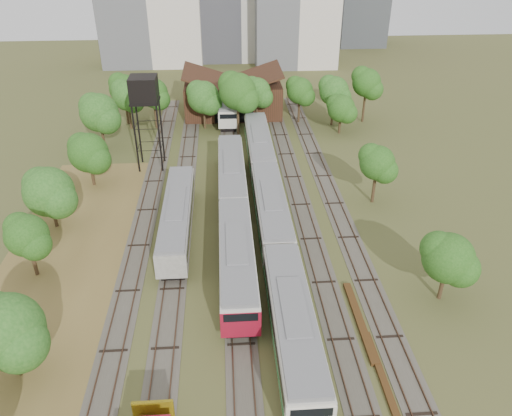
{
  "coord_description": "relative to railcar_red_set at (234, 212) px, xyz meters",
  "views": [
    {
      "loc": [
        -2.82,
        -25.51,
        29.32
      ],
      "look_at": [
        0.37,
        20.35,
        2.5
      ],
      "focal_mm": 35.0,
      "sensor_mm": 36.0,
      "label": 1
    }
  ],
  "objects": [
    {
      "name": "tree_band_right",
      "position": [
        17.3,
        5.41,
        2.36
      ],
      "size": [
        5.47,
        43.76,
        7.11
      ],
      "color": "#382616",
      "rests_on": "ground"
    },
    {
      "name": "tracks",
      "position": [
        1.33,
        4.6,
        -2.06
      ],
      "size": [
        24.6,
        80.0,
        0.19
      ],
      "color": "#4C473D",
      "rests_on": "ground"
    },
    {
      "name": "tree_band_far",
      "position": [
        2.5,
        30.27,
        3.7
      ],
      "size": [
        42.47,
        9.64,
        9.62
      ],
      "color": "#382616",
      "rests_on": "ground"
    },
    {
      "name": "rail_pile_near",
      "position": [
        10.0,
        -15.33,
        -1.94
      ],
      "size": [
        0.64,
        9.6,
        0.32
      ],
      "primitive_type": "cube",
      "color": "#533417",
      "rests_on": "ground"
    },
    {
      "name": "dry_grass_patch",
      "position": [
        -16.0,
        -12.4,
        -2.08
      ],
      "size": [
        14.0,
        60.0,
        0.04
      ],
      "primitive_type": "cube",
      "color": "brown",
      "rests_on": "ground"
    },
    {
      "name": "ground",
      "position": [
        2.0,
        -20.4,
        -2.1
      ],
      "size": [
        240.0,
        240.0,
        0.0
      ],
      "primitive_type": "plane",
      "color": "#475123",
      "rests_on": "ground"
    },
    {
      "name": "tree_band_left",
      "position": [
        -17.67,
        1.86,
        2.73
      ],
      "size": [
        8.28,
        66.27,
        8.15
      ],
      "color": "#382616",
      "rests_on": "ground"
    },
    {
      "name": "water_tower",
      "position": [
        -10.63,
        16.44,
        8.27
      ],
      "size": [
        3.56,
        3.56,
        12.29
      ],
      "color": "black",
      "rests_on": "ground"
    },
    {
      "name": "railcar_red_set",
      "position": [
        0.0,
        0.0,
        0.0
      ],
      "size": [
        3.2,
        34.57,
        3.97
      ],
      "color": "black",
      "rests_on": "ground"
    },
    {
      "name": "old_grey_coach",
      "position": [
        -6.0,
        -0.43,
        -0.1
      ],
      "size": [
        2.96,
        18.0,
        3.66
      ],
      "color": "black",
      "rests_on": "ground"
    },
    {
      "name": "rail_pile_far",
      "position": [
        10.2,
        -20.98,
        -1.96
      ],
      "size": [
        0.53,
        8.45,
        0.27
      ],
      "primitive_type": "cube",
      "color": "#533417",
      "rests_on": "ground"
    },
    {
      "name": "railcar_rear",
      "position": [
        0.0,
        35.54,
        -0.04
      ],
      "size": [
        3.15,
        16.08,
        3.9
      ],
      "color": "black",
      "rests_on": "ground"
    },
    {
      "name": "railcar_green_set",
      "position": [
        4.0,
        -0.03,
        0.0
      ],
      "size": [
        3.21,
        52.08,
        3.98
      ],
      "color": "black",
      "rests_on": "ground"
    },
    {
      "name": "maintenance_shed",
      "position": [
        1.0,
        37.58,
        0.82
      ],
      "size": [
        16.45,
        11.55,
        7.58
      ],
      "color": "#352013",
      "rests_on": "ground"
    }
  ]
}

